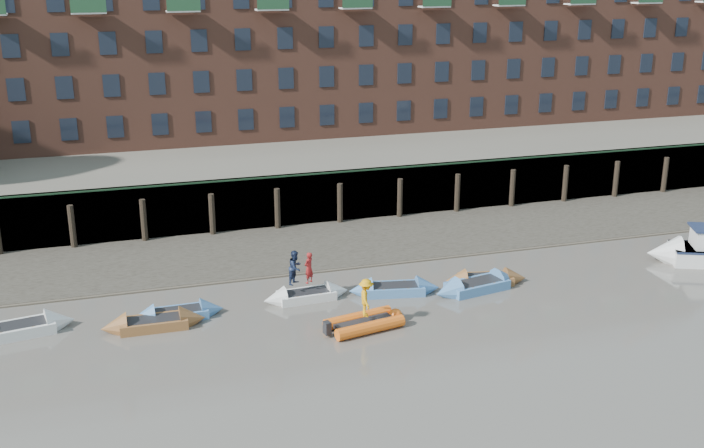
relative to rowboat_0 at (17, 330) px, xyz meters
name	(u,v)px	position (x,y,z in m)	size (l,w,h in m)	color
ground	(448,395)	(16.28, -10.49, -0.26)	(220.00, 220.00, 0.00)	#5F5A52
foreshore	(325,245)	(16.28, 7.51, -0.26)	(110.00, 8.00, 0.50)	#3D382F
mud_band	(342,265)	(16.28, 4.11, -0.26)	(110.00, 1.60, 0.10)	#4C4336
river_wall	(307,199)	(16.28, 11.89, 1.34)	(110.00, 1.23, 3.30)	#2D2A26
bank_terrace	(264,152)	(16.28, 25.51, 1.34)	(110.00, 28.00, 3.20)	#5E594D
apartment_terrace	(256,2)	(16.28, 26.51, 12.57)	(80.60, 15.56, 20.98)	brown
rowboat_0	(17,330)	(0.00, 0.00, 0.00)	(5.18, 2.32, 1.45)	silver
rowboat_1	(154,323)	(5.90, -1.06, -0.02)	(4.67, 1.41, 1.35)	brown
rowboat_2	(178,314)	(7.05, -0.27, -0.04)	(4.27, 1.32, 1.23)	teal
rowboat_3	(306,295)	(13.31, 0.08, -0.03)	(4.36, 1.45, 1.25)	silver
rowboat_4	(394,289)	(17.70, -0.46, -0.02)	(4.72, 2.13, 1.32)	teal
rowboat_5	(477,286)	(21.83, -1.30, 0.00)	(5.09, 2.33, 1.42)	teal
rowboat_6	(486,279)	(22.67, -0.56, -0.04)	(4.39, 2.01, 1.23)	brown
rib_tender	(367,322)	(15.15, -3.84, 0.02)	(3.78, 2.36, 0.64)	orange
motor_launch	(700,251)	(35.20, -1.27, 0.42)	(6.73, 4.46, 2.65)	silver
person_rower_a	(309,268)	(13.47, 0.17, 1.37)	(0.57, 0.38, 1.57)	maroon
person_rower_b	(295,267)	(12.82, 0.23, 1.44)	(0.83, 0.65, 1.71)	#19233F
person_rib_crew	(366,298)	(15.11, -3.85, 1.22)	(1.14, 0.66, 1.77)	orange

